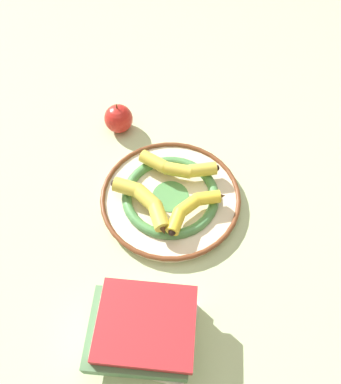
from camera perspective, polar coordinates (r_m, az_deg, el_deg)
The scene contains 7 objects.
ground_plane at distance 0.94m, azimuth -1.79°, elevation -0.41°, with size 2.80×2.80×0.00m, color #B2C693.
decorative_bowl at distance 0.91m, azimuth 0.00°, elevation -0.76°, with size 0.34×0.34×0.03m.
banana_a at distance 0.93m, azimuth 0.83°, elevation 3.92°, with size 0.18×0.14×0.03m.
banana_b at distance 0.86m, azimuth 3.29°, elevation -2.35°, with size 0.06×0.17×0.03m.
banana_c at distance 0.87m, azimuth -3.92°, elevation -1.42°, with size 0.20×0.07×0.04m.
book_stack at distance 0.76m, azimuth -4.21°, elevation -20.24°, with size 0.24×0.25×0.10m.
apple at distance 1.06m, azimuth -7.92°, elevation 11.02°, with size 0.08×0.08×0.09m.
Camera 1 is at (-0.42, 0.30, 0.78)m, focal length 35.00 mm.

